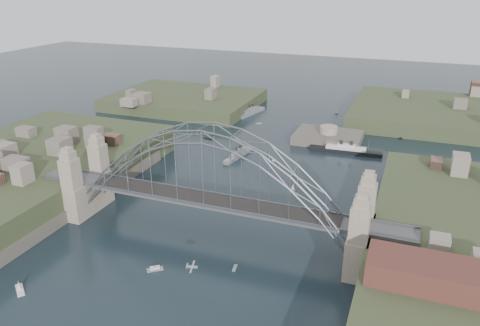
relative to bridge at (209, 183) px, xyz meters
name	(u,v)px	position (x,y,z in m)	size (l,w,h in m)	color
ground	(210,234)	(0.00, 0.00, -12.32)	(500.00, 500.00, 0.00)	black
bridge	(209,183)	(0.00, 0.00, 0.00)	(84.00, 13.80, 24.60)	#4A4A4C
shore_west	(7,187)	(-57.32, 0.00, -10.35)	(50.50, 90.00, 12.00)	#354024
headland_nw	(185,104)	(-55.00, 95.00, -11.82)	(60.00, 45.00, 9.00)	#354024
headland_ne	(446,119)	(50.00, 110.00, -11.57)	(70.00, 55.00, 9.50)	#354024
fort_island	(328,143)	(12.00, 70.00, -12.66)	(22.00, 16.00, 9.40)	#514A41
wharf_shed	(434,275)	(44.00, -14.00, -2.32)	(20.00, 8.00, 4.00)	#592D26
naval_cruiser_near	(238,155)	(-11.25, 45.86, -11.60)	(4.32, 15.59, 4.64)	gray
naval_cruiser_far	(252,112)	(-23.57, 92.64, -11.45)	(6.18, 16.67, 5.61)	gray
ocean_liner	(346,150)	(19.39, 61.13, -11.46)	(22.77, 4.38, 5.55)	black
aeroplane	(191,267)	(6.34, -21.48, -5.31)	(2.00, 3.54, 0.52)	#ADAFB5
small_boat_a	(186,192)	(-14.60, 16.97, -12.17)	(1.66, 2.74, 0.45)	silver
small_boat_b	(293,187)	(11.02, 28.14, -11.33)	(1.80, 1.40, 2.38)	silver
small_boat_c	(155,269)	(-4.41, -15.93, -12.04)	(3.09, 2.72, 1.43)	silver
small_boat_d	(373,192)	(30.64, 34.62, -12.17)	(1.92, 0.80, 0.45)	silver
small_boat_e	(208,138)	(-27.14, 58.27, -12.17)	(3.70, 1.95, 0.45)	silver
small_boat_f	(273,160)	(-0.13, 46.68, -12.17)	(1.24, 1.69, 0.45)	silver
small_boat_h	(259,124)	(-16.41, 80.96, -12.17)	(2.15, 1.55, 0.45)	silver
small_boat_i	(355,219)	(28.53, 17.65, -12.04)	(2.02, 2.37, 1.43)	silver
small_boat_j	(19,288)	(-23.70, -30.10, -11.67)	(3.57, 3.19, 2.38)	silver
small_boat_k	(337,113)	(8.62, 105.82, -12.03)	(1.44, 1.64, 1.43)	silver
small_boat_l	(127,157)	(-43.08, 32.54, -12.17)	(1.21, 2.52, 0.45)	silver
small_boat_m	(235,268)	(9.68, -10.02, -12.17)	(0.89, 1.98, 0.45)	silver
small_boat_n	(401,138)	(35.06, 82.37, -12.17)	(1.39, 2.44, 0.45)	silver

